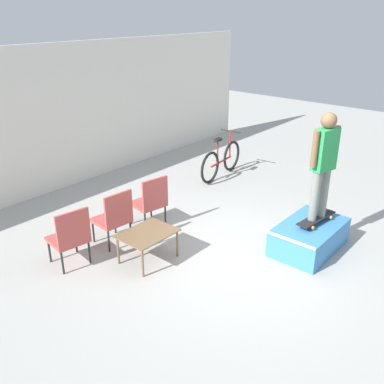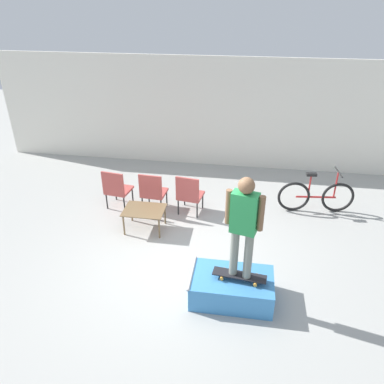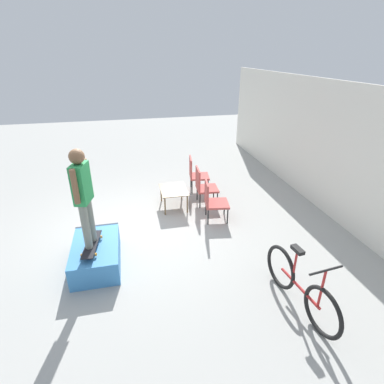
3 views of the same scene
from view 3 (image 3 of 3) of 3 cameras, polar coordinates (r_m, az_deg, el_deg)
ground_plane at (r=6.70m, az=-10.45°, el=-7.25°), size 24.00×24.00×0.00m
house_wall_back at (r=7.56m, az=25.30°, el=7.07°), size 12.00×0.06×3.00m
skate_ramp_box at (r=5.80m, az=-17.73°, el=-11.22°), size 1.34×0.81×0.46m
skateboard_on_ramp at (r=5.55m, az=-18.56°, el=-9.38°), size 0.86×0.33×0.07m
person_skater at (r=5.07m, az=-20.12°, el=0.12°), size 0.56×0.29×1.70m
coffee_table at (r=7.39m, az=-3.54°, el=0.13°), size 0.84×0.64×0.48m
patio_chair_left at (r=8.25m, az=0.71°, el=3.66°), size 0.59×0.59×0.96m
patio_chair_center at (r=7.50m, az=2.18°, el=1.34°), size 0.56×0.56×0.96m
patio_chair_right at (r=6.78m, az=3.94°, el=-1.43°), size 0.59×0.59×0.96m
bicycle at (r=4.94m, az=19.84°, el=-16.53°), size 1.70×0.52×1.01m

